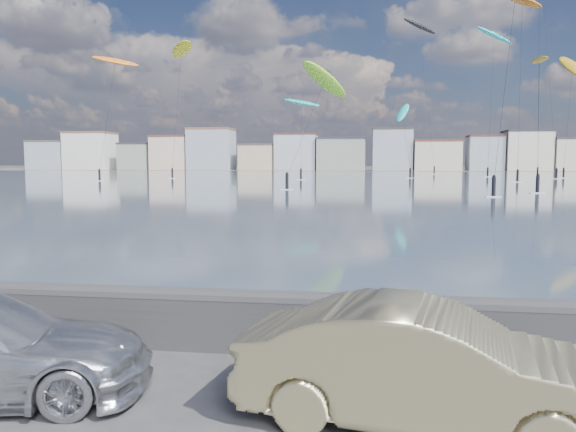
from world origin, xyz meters
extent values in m
plane|color=#333335|center=(0.00, 0.00, 0.00)|extent=(700.00, 700.00, 0.00)
cube|color=#435968|center=(0.00, 91.50, 0.01)|extent=(500.00, 177.00, 0.00)
cube|color=#4C473D|center=(0.00, 200.00, 0.01)|extent=(500.00, 60.00, 0.00)
cube|color=#28282B|center=(0.00, 2.70, 0.45)|extent=(400.00, 0.35, 0.90)
cylinder|color=#28282B|center=(0.00, 2.70, 0.90)|extent=(400.00, 0.36, 0.36)
cube|color=#9EA8B7|center=(-112.00, 186.00, 5.00)|extent=(14.00, 11.00, 10.00)
cube|color=#4C423D|center=(-112.00, 186.00, 10.30)|extent=(14.28, 11.22, 0.60)
cube|color=white|center=(-96.50, 186.00, 6.50)|extent=(16.00, 12.00, 13.00)
cube|color=brown|center=(-96.50, 186.00, 13.30)|extent=(16.32, 12.24, 0.60)
cube|color=gray|center=(-79.00, 186.00, 4.50)|extent=(11.00, 10.00, 9.00)
cube|color=#2D2D33|center=(-79.00, 186.00, 9.30)|extent=(11.22, 10.20, 0.60)
cube|color=beige|center=(-66.00, 186.00, 5.75)|extent=(13.00, 11.00, 11.50)
cube|color=brown|center=(-66.00, 186.00, 11.80)|extent=(13.26, 11.22, 0.60)
cube|color=#9EA8B7|center=(-51.50, 186.00, 7.00)|extent=(15.00, 12.00, 14.00)
cube|color=brown|center=(-51.50, 186.00, 14.30)|extent=(15.30, 12.24, 0.60)
cube|color=beige|center=(-35.00, 186.00, 4.25)|extent=(12.00, 10.00, 8.50)
cube|color=#4C423D|center=(-35.00, 186.00, 8.80)|extent=(12.24, 10.20, 0.60)
cube|color=#B2B7C6|center=(-21.50, 186.00, 6.00)|extent=(14.00, 11.00, 12.00)
cube|color=#562D23|center=(-21.50, 186.00, 12.30)|extent=(14.28, 11.22, 0.60)
cube|color=gray|center=(-6.00, 186.00, 5.25)|extent=(16.00, 13.00, 10.50)
cube|color=#2D2D33|center=(-6.00, 186.00, 10.80)|extent=(16.32, 13.26, 0.60)
cube|color=#9EA8B7|center=(11.00, 186.00, 6.75)|extent=(13.00, 10.00, 13.50)
cube|color=#383330|center=(11.00, 186.00, 13.80)|extent=(13.26, 10.20, 0.60)
cube|color=beige|center=(25.50, 186.00, 4.75)|extent=(15.00, 12.00, 9.50)
cube|color=brown|center=(25.50, 186.00, 9.80)|extent=(15.30, 12.24, 0.60)
cube|color=#9EA8B7|center=(41.00, 186.00, 5.50)|extent=(11.00, 9.00, 11.00)
cube|color=#562D23|center=(41.00, 186.00, 11.30)|extent=(11.22, 9.18, 0.60)
cube|color=beige|center=(54.00, 186.00, 6.25)|extent=(14.00, 11.00, 12.50)
cube|color=#2D2D33|center=(54.00, 186.00, 12.80)|extent=(14.28, 11.22, 0.60)
imported|color=tan|center=(3.20, 0.36, 0.75)|extent=(4.78, 2.36, 1.51)
ellipsoid|color=#8CD826|center=(-3.16, 69.33, 13.95)|extent=(6.99, 7.69, 5.39)
cube|color=white|center=(-6.30, 55.59, 0.05)|extent=(1.40, 0.42, 0.08)
cylinder|color=black|center=(-6.30, 55.59, 0.95)|extent=(0.36, 0.36, 1.70)
sphere|color=black|center=(-6.30, 55.59, 1.85)|extent=(0.28, 0.28, 0.28)
cylinder|color=black|center=(-4.73, 62.46, 7.63)|extent=(3.17, 13.76, 12.68)
ellipsoid|color=yellow|center=(-33.32, 100.91, 24.72)|extent=(7.97, 9.95, 3.15)
cube|color=white|center=(-32.73, 92.54, 0.05)|extent=(1.40, 0.42, 0.08)
cylinder|color=black|center=(-32.73, 92.54, 0.95)|extent=(0.36, 0.36, 1.70)
sphere|color=black|center=(-32.73, 92.54, 1.85)|extent=(0.28, 0.28, 0.28)
cylinder|color=black|center=(-33.03, 96.73, 13.01)|extent=(0.62, 8.41, 23.43)
ellipsoid|color=orange|center=(27.74, 94.17, 29.71)|extent=(6.35, 10.79, 6.24)
cube|color=white|center=(25.30, 83.22, 0.05)|extent=(1.40, 0.42, 0.08)
cylinder|color=black|center=(25.30, 83.22, 0.95)|extent=(0.36, 0.36, 1.70)
sphere|color=black|center=(25.30, 83.22, 1.85)|extent=(0.28, 0.28, 0.28)
cylinder|color=black|center=(26.52, 88.70, 15.50)|extent=(2.47, 10.98, 28.42)
cube|color=white|center=(19.39, 52.42, 0.05)|extent=(1.40, 0.42, 0.08)
cylinder|color=black|center=(19.39, 52.42, 0.95)|extent=(0.36, 0.36, 1.70)
sphere|color=black|center=(19.39, 52.42, 1.85)|extent=(0.28, 0.28, 0.28)
cylinder|color=black|center=(20.94, 59.42, 15.95)|extent=(3.13, 14.04, 29.32)
ellipsoid|color=black|center=(15.62, 145.73, 37.86)|extent=(10.26, 8.39, 4.74)
cube|color=white|center=(18.75, 133.48, 0.05)|extent=(1.40, 0.42, 0.08)
cylinder|color=black|center=(18.75, 133.48, 0.95)|extent=(0.36, 0.36, 1.70)
sphere|color=black|center=(18.75, 133.48, 1.85)|extent=(0.28, 0.28, 0.28)
cylinder|color=black|center=(17.19, 139.61, 19.58)|extent=(3.17, 12.29, 36.57)
ellipsoid|color=#19BFBF|center=(29.66, 123.97, 30.50)|extent=(9.53, 6.94, 4.57)
cube|color=white|center=(26.52, 110.48, 0.05)|extent=(1.40, 0.42, 0.08)
cylinder|color=black|center=(26.52, 110.48, 0.95)|extent=(0.36, 0.36, 1.70)
sphere|color=black|center=(26.52, 110.48, 1.85)|extent=(0.28, 0.28, 0.28)
cylinder|color=black|center=(28.09, 117.23, 15.90)|extent=(3.18, 13.52, 29.21)
ellipsoid|color=#19BFBF|center=(-10.22, 103.66, 14.53)|extent=(8.00, 3.96, 2.68)
cube|color=white|center=(-8.63, 89.08, 0.05)|extent=(1.40, 0.42, 0.08)
cylinder|color=black|center=(-8.63, 89.08, 0.95)|extent=(0.36, 0.36, 1.70)
sphere|color=black|center=(-8.63, 89.08, 1.85)|extent=(0.28, 0.28, 0.28)
cylinder|color=black|center=(-9.42, 96.37, 7.91)|extent=(1.62, 14.60, 13.25)
ellipsoid|color=#BF8C19|center=(43.02, 114.63, 21.89)|extent=(5.03, 9.08, 6.86)
cube|color=white|center=(39.04, 104.88, 0.05)|extent=(1.40, 0.42, 0.08)
cylinder|color=black|center=(39.04, 104.88, 0.95)|extent=(0.36, 0.36, 1.70)
sphere|color=black|center=(39.04, 104.88, 1.85)|extent=(0.28, 0.28, 0.28)
cylinder|color=black|center=(41.03, 109.76, 11.59)|extent=(4.01, 9.79, 20.60)
ellipsoid|color=#19BFBF|center=(9.53, 109.35, 12.84)|extent=(4.12, 7.36, 5.13)
cube|color=white|center=(10.54, 100.22, 0.05)|extent=(1.40, 0.42, 0.08)
cylinder|color=black|center=(10.54, 100.22, 0.95)|extent=(0.36, 0.36, 1.70)
sphere|color=black|center=(10.54, 100.22, 1.85)|extent=(0.28, 0.28, 0.28)
cylinder|color=black|center=(10.03, 104.79, 7.07)|extent=(1.04, 9.15, 11.56)
ellipsoid|color=orange|center=(-40.02, 85.93, 20.10)|extent=(7.98, 5.09, 2.73)
cube|color=white|center=(-39.81, 78.39, 0.05)|extent=(1.40, 0.42, 0.08)
cylinder|color=black|center=(-39.81, 78.39, 0.95)|extent=(0.36, 0.36, 1.70)
sphere|color=black|center=(-39.81, 78.39, 1.85)|extent=(0.28, 0.28, 0.28)
cylinder|color=black|center=(-39.92, 82.16, 10.70)|extent=(0.24, 7.57, 18.81)
cube|color=white|center=(13.73, 45.67, 0.05)|extent=(1.40, 0.42, 0.08)
cylinder|color=black|center=(13.73, 45.67, 0.95)|extent=(0.36, 0.36, 1.70)
sphere|color=black|center=(13.73, 45.67, 1.85)|extent=(0.28, 0.28, 0.28)
cylinder|color=black|center=(15.62, 48.75, 17.14)|extent=(3.82, 6.18, 31.70)
cube|color=white|center=(36.35, 100.30, 0.05)|extent=(1.40, 0.42, 0.08)
cylinder|color=black|center=(36.35, 100.30, 0.95)|extent=(0.36, 0.36, 1.70)
sphere|color=black|center=(36.35, 100.30, 1.85)|extent=(0.28, 0.28, 0.28)
cylinder|color=black|center=(36.11, 106.19, 18.99)|extent=(0.50, 11.81, 35.39)
ellipsoid|color=#BF8C19|center=(41.07, 130.21, 26.00)|extent=(2.97, 8.86, 1.20)
cube|color=white|center=(37.87, 116.91, 0.05)|extent=(1.40, 0.42, 0.08)
cylinder|color=black|center=(37.87, 116.91, 0.95)|extent=(0.36, 0.36, 1.70)
sphere|color=black|center=(37.87, 116.91, 1.85)|extent=(0.28, 0.28, 0.28)
cylinder|color=black|center=(39.47, 123.56, 13.65)|extent=(3.24, 13.33, 24.71)
camera|label=1|loc=(2.45, -6.38, 3.23)|focal=35.00mm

